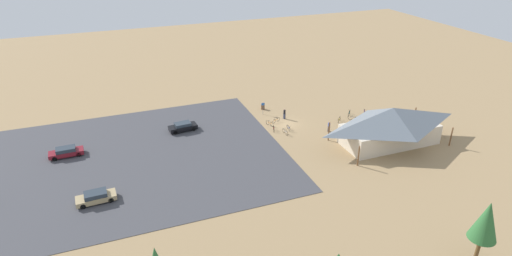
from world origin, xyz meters
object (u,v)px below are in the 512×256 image
bike_pavilion (391,124)px  bicycle_orange_near_porch (276,120)px  trash_bin (263,107)px  bicycle_silver_back_row (285,132)px  bicycle_yellow_yard_right (339,119)px  car_maroon_back_corner (66,152)px  bicycle_orange_front_row (270,123)px  visitor_near_lot (329,126)px  bicycle_green_lone_west (374,116)px  bicycle_teal_edge_south (349,113)px  visitor_by_pavilion (284,113)px  car_tan_second_row (96,197)px  bicycle_black_edge_north (365,117)px  bicycle_blue_lone_east (288,128)px  lot_sign (263,107)px  bicycle_white_yard_left (353,118)px  car_black_front_row (183,127)px  bicycle_red_yard_center (274,129)px  pine_midwest (486,221)px  bicycle_purple_yard_front (364,112)px

bike_pavilion → bicycle_orange_near_porch: (12.69, -12.64, -2.80)m
trash_bin → bicycle_silver_back_row: (0.38, 10.31, -0.07)m
bicycle_yellow_yard_right → car_maroon_back_corner: size_ratio=0.27×
trash_bin → bicycle_orange_front_row: size_ratio=0.57×
visitor_near_lot → bicycle_green_lone_west: bearing=-169.1°
bicycle_orange_near_porch → bicycle_teal_edge_south: size_ratio=1.19×
trash_bin → bicycle_orange_front_row: (1.45, 6.60, -0.06)m
bicycle_green_lone_west → visitor_by_pavilion: (14.35, -4.95, 0.61)m
bike_pavilion → car_maroon_back_corner: bearing=-16.0°
car_tan_second_row → car_maroon_back_corner: car_maroon_back_corner is taller
bicycle_black_edge_north → bicycle_yellow_yard_right: (4.55, -0.78, -0.00)m
bicycle_yellow_yard_right → bicycle_blue_lone_east: (9.15, -0.15, -0.00)m
lot_sign → bicycle_teal_edge_south: bearing=157.7°
car_tan_second_row → visitor_near_lot: 35.47m
bicycle_orange_near_porch → bicycle_white_yard_left: (-12.21, 3.92, 0.03)m
bicycle_blue_lone_east → car_maroon_back_corner: car_maroon_back_corner is taller
bike_pavilion → bicycle_silver_back_row: bike_pavilion is taller
bicycle_teal_edge_south → car_black_front_row: 28.07m
bicycle_orange_near_porch → bicycle_red_yard_center: size_ratio=0.98×
lot_sign → bicycle_teal_edge_south: (-13.62, 5.57, -1.04)m
bicycle_blue_lone_east → bicycle_white_yard_left: bearing=176.9°
bicycle_orange_near_porch → bicycle_blue_lone_east: bicycle_blue_lone_east is taller
pine_midwest → visitor_by_pavilion: 37.18m
bicycle_teal_edge_south → bicycle_orange_front_row: size_ratio=0.81×
car_tan_second_row → bicycle_blue_lone_east: bearing=-162.0°
bicycle_yellow_yard_right → bike_pavilion: bearing=107.2°
trash_bin → pine_midwest: pine_midwest is taller
car_tan_second_row → bicycle_silver_back_row: bearing=-163.6°
visitor_by_pavilion → bicycle_silver_back_row: bearing=66.9°
bicycle_blue_lone_east → trash_bin: bearing=-85.4°
bicycle_purple_yard_front → bicycle_white_yard_left: size_ratio=1.03×
bicycle_black_edge_north → bike_pavilion: bearing=78.6°
bicycle_blue_lone_east → bicycle_green_lone_west: bearing=176.8°
car_maroon_back_corner → visitor_near_lot: (-38.33, 6.21, 0.19)m
bicycle_orange_near_porch → bicycle_red_yard_center: (1.63, 2.80, 0.01)m
visitor_by_pavilion → car_maroon_back_corner: bearing=1.1°
bicycle_black_edge_north → bicycle_red_yard_center: bearing=-5.0°
pine_midwest → bicycle_green_lone_west: 33.96m
trash_bin → bicycle_silver_back_row: size_ratio=0.54×
bicycle_green_lone_west → car_tan_second_row: size_ratio=0.32×
bicycle_silver_back_row → visitor_near_lot: 6.99m
trash_bin → bicycle_white_yard_left: 15.64m
trash_bin → lot_sign: bearing=68.7°
car_maroon_back_corner → visitor_by_pavilion: (-33.78, -0.64, 0.26)m
bicycle_teal_edge_south → bicycle_orange_front_row: bicycle_orange_front_row is taller
bicycle_silver_back_row → lot_sign: bearing=-87.2°
pine_midwest → bicycle_purple_yard_front: (-10.21, -33.73, -4.48)m
bicycle_orange_near_porch → car_maroon_back_corner: 31.96m
bicycle_blue_lone_east → visitor_near_lot: (-5.69, 2.77, 0.55)m
bicycle_silver_back_row → car_tan_second_row: bearing=16.4°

